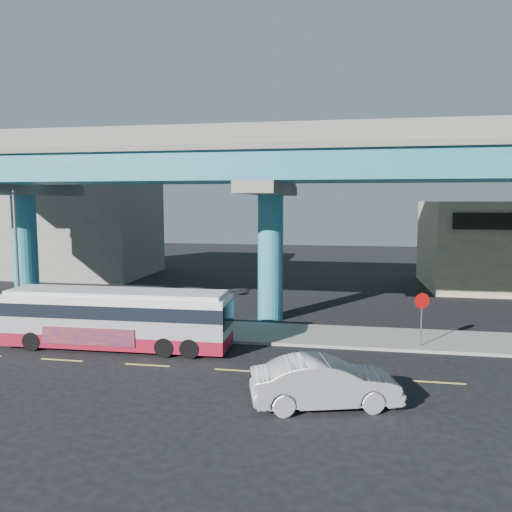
% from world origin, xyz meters
% --- Properties ---
extents(ground, '(120.00, 120.00, 0.00)m').
position_xyz_m(ground, '(0.00, 0.00, 0.00)').
color(ground, black).
rests_on(ground, ground).
extents(sidewalk, '(70.00, 4.00, 0.15)m').
position_xyz_m(sidewalk, '(0.00, 5.50, 0.07)').
color(sidewalk, gray).
rests_on(sidewalk, ground).
extents(lane_markings, '(58.00, 0.12, 0.01)m').
position_xyz_m(lane_markings, '(-0.00, -0.30, 0.01)').
color(lane_markings, '#D8C64C').
rests_on(lane_markings, ground).
extents(viaduct, '(52.00, 12.40, 11.70)m').
position_xyz_m(viaduct, '(-0.00, 9.11, 9.14)').
color(viaduct, '#246589').
rests_on(viaduct, ground).
extents(building_concrete, '(12.00, 10.00, 9.00)m').
position_xyz_m(building_concrete, '(-20.00, 24.00, 4.50)').
color(building_concrete, gray).
rests_on(building_concrete, ground).
extents(transit_bus, '(10.99, 2.52, 2.81)m').
position_xyz_m(transit_bus, '(-6.37, 1.89, 1.54)').
color(transit_bus, maroon).
rests_on(transit_bus, ground).
extents(sedan, '(4.32, 5.97, 1.68)m').
position_xyz_m(sedan, '(3.69, -3.31, 0.84)').
color(sedan, '#A7A7AB').
rests_on(sedan, ground).
extents(parked_car, '(4.35, 5.32, 1.45)m').
position_xyz_m(parked_car, '(-9.62, 5.73, 0.88)').
color(parked_car, '#2F2F34').
rests_on(parked_car, sidewalk).
extents(street_lamp, '(0.50, 2.46, 7.50)m').
position_xyz_m(street_lamp, '(-13.05, 3.45, 5.04)').
color(street_lamp, gray).
rests_on(street_lamp, sidewalk).
extents(stop_sign, '(0.74, 0.31, 2.58)m').
position_xyz_m(stop_sign, '(7.95, 4.18, 2.01)').
color(stop_sign, gray).
rests_on(stop_sign, sidewalk).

